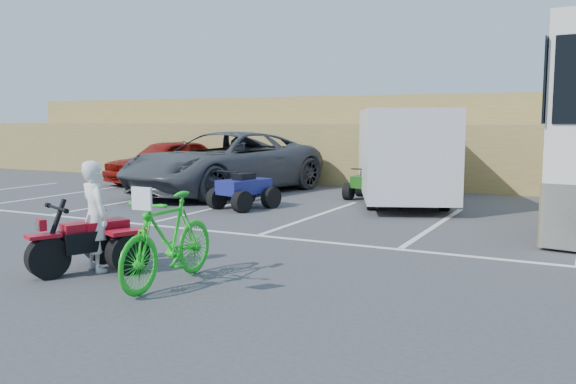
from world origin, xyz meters
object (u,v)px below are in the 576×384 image
at_px(green_dirt_bike, 168,239).
at_px(quad_atv_blue, 244,208).
at_px(red_trike_atv, 87,272).
at_px(red_car, 168,161).
at_px(rider, 95,216).
at_px(grey_pickup, 224,163).
at_px(cargo_trailer, 403,153).
at_px(quad_atv_green, 368,199).

distance_m(green_dirt_bike, quad_atv_blue, 6.90).
xyz_separation_m(red_trike_atv, red_car, (-6.65, 10.38, 0.75)).
distance_m(rider, red_car, 12.24).
bearing_deg(red_trike_atv, grey_pickup, 134.46).
relative_size(red_trike_atv, rider, 0.97).
height_order(green_dirt_bike, cargo_trailer, cargo_trailer).
relative_size(red_trike_atv, red_car, 0.35).
bearing_deg(red_car, quad_atv_green, 9.62).
distance_m(red_trike_atv, cargo_trailer, 9.35).
height_order(red_trike_atv, rider, rider).
height_order(green_dirt_bike, red_car, red_car).
height_order(rider, quad_atv_green, rider).
height_order(green_dirt_bike, grey_pickup, grey_pickup).
bearing_deg(rider, quad_atv_blue, -54.63).
height_order(rider, green_dirt_bike, rider).
distance_m(grey_pickup, quad_atv_blue, 3.29).
xyz_separation_m(red_trike_atv, green_dirt_bike, (1.43, 0.03, 0.60)).
bearing_deg(quad_atv_green, quad_atv_blue, -122.51).
bearing_deg(grey_pickup, quad_atv_blue, -37.77).
bearing_deg(green_dirt_bike, quad_atv_green, 91.20).
bearing_deg(red_trike_atv, quad_atv_green, 108.47).
bearing_deg(red_trike_atv, red_car, 146.34).
xyz_separation_m(red_trike_atv, cargo_trailer, (1.91, 9.06, 1.30)).
xyz_separation_m(rider, green_dirt_bike, (1.37, -0.11, -0.19)).
xyz_separation_m(quad_atv_blue, quad_atv_green, (2.09, 3.09, 0.00)).
xyz_separation_m(red_trike_atv, rider, (0.06, 0.14, 0.79)).
height_order(grey_pickup, cargo_trailer, cargo_trailer).
distance_m(green_dirt_bike, red_car, 13.13).
bearing_deg(quad_atv_green, red_trike_atv, -93.58).
relative_size(rider, cargo_trailer, 0.28).
bearing_deg(quad_atv_green, grey_pickup, -168.80).
xyz_separation_m(cargo_trailer, quad_atv_green, (-1.05, 0.39, -1.30)).
distance_m(red_trike_atv, quad_atv_green, 9.50).
distance_m(rider, grey_pickup, 9.25).
relative_size(rider, quad_atv_green, 1.18).
relative_size(red_trike_atv, grey_pickup, 0.24).
distance_m(cargo_trailer, quad_atv_green, 1.72).
xyz_separation_m(green_dirt_bike, red_car, (-8.08, 10.35, 0.15)).
bearing_deg(quad_atv_blue, cargo_trailer, 55.93).
height_order(rider, grey_pickup, grey_pickup).
xyz_separation_m(red_car, quad_atv_green, (7.51, -0.92, -0.75)).
xyz_separation_m(rider, quad_atv_blue, (-1.29, 6.23, -0.79)).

